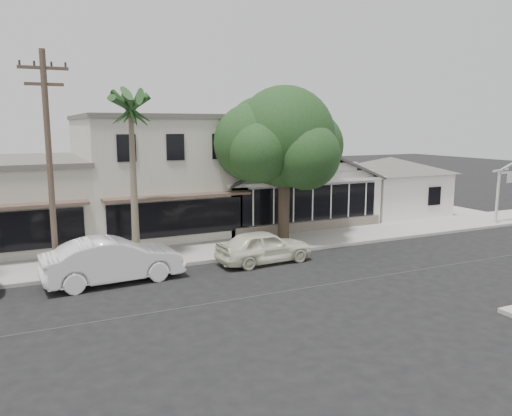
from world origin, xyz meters
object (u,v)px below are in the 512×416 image
car_0 (264,247)px  car_1 (113,260)px  shade_tree (281,140)px  utility_pole (49,161)px

car_0 → car_1: 6.65m
car_1 → shade_tree: (9.41, 3.57, 4.52)m
utility_pole → car_0: (8.68, -1.26, -4.04)m
car_0 → shade_tree: size_ratio=0.54×
car_0 → car_1: bearing=86.6°
car_0 → car_1: (-6.65, 0.02, 0.14)m
car_0 → shade_tree: shade_tree is taller
car_1 → shade_tree: shade_tree is taller
utility_pole → car_0: size_ratio=2.04×
utility_pole → car_0: 9.66m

